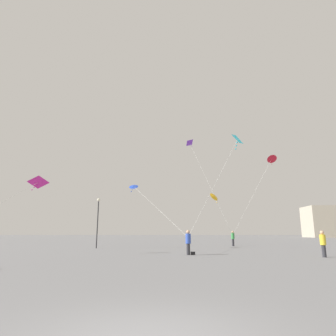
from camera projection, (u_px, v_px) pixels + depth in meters
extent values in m
cylinder|color=#2D2D33|center=(188.00, 249.00, 22.02)|extent=(0.27, 0.27, 0.84)
cylinder|color=#3351B7|center=(188.00, 239.00, 22.19)|extent=(0.40, 0.40, 0.73)
sphere|color=tan|center=(188.00, 232.00, 22.30)|extent=(0.27, 0.27, 0.27)
cylinder|color=#2D2D33|center=(324.00, 251.00, 20.04)|extent=(0.27, 0.27, 0.82)
cylinder|color=yellow|center=(323.00, 240.00, 20.21)|extent=(0.39, 0.39, 0.71)
sphere|color=tan|center=(322.00, 233.00, 20.31)|extent=(0.27, 0.27, 0.27)
cylinder|color=#2D2D33|center=(233.00, 243.00, 35.49)|extent=(0.27, 0.27, 0.84)
cylinder|color=#388C47|center=(233.00, 236.00, 35.66)|extent=(0.40, 0.40, 0.73)
sphere|color=tan|center=(233.00, 232.00, 35.77)|extent=(0.27, 0.27, 0.27)
cone|color=blue|center=(134.00, 186.00, 31.43)|extent=(1.07, 0.98, 0.65)
sphere|color=blue|center=(133.00, 188.00, 31.26)|extent=(0.10, 0.10, 0.10)
sphere|color=blue|center=(132.00, 190.00, 31.09)|extent=(0.10, 0.10, 0.10)
sphere|color=blue|center=(131.00, 192.00, 30.92)|extent=(0.10, 0.10, 0.10)
cylinder|color=silver|center=(156.00, 207.00, 26.82)|extent=(5.48, 8.19, 5.26)
pyramid|color=purple|center=(189.00, 143.00, 44.12)|extent=(1.37, 1.77, 0.70)
sphere|color=purple|center=(190.00, 144.00, 43.98)|extent=(0.10, 0.10, 0.10)
sphere|color=purple|center=(191.00, 145.00, 43.86)|extent=(0.10, 0.10, 0.10)
sphere|color=purple|center=(192.00, 146.00, 43.73)|extent=(0.10, 0.10, 0.10)
cylinder|color=silver|center=(209.00, 184.00, 39.89)|extent=(4.85, 5.54, 13.68)
cone|color=yellow|center=(214.00, 196.00, 32.46)|extent=(1.32, 1.32, 0.97)
sphere|color=yellow|center=(215.00, 198.00, 32.51)|extent=(0.10, 0.10, 0.10)
sphere|color=yellow|center=(216.00, 200.00, 32.55)|extent=(0.10, 0.10, 0.10)
sphere|color=yellow|center=(217.00, 202.00, 32.60)|extent=(0.10, 0.10, 0.10)
cylinder|color=silver|center=(224.00, 217.00, 34.07)|extent=(2.73, 4.31, 4.30)
pyramid|color=#1EB2C6|center=(238.00, 139.00, 21.47)|extent=(1.05, 1.46, 0.64)
sphere|color=#1EB2C6|center=(237.00, 142.00, 21.56)|extent=(0.10, 0.10, 0.10)
sphere|color=#1EB2C6|center=(236.00, 146.00, 21.65)|extent=(0.10, 0.10, 0.10)
sphere|color=#1EB2C6|center=(236.00, 149.00, 21.74)|extent=(0.10, 0.10, 0.10)
cylinder|color=silver|center=(212.00, 189.00, 21.84)|extent=(3.69, 2.27, 7.15)
pyramid|color=#D12899|center=(38.00, 182.00, 23.58)|extent=(1.29, 0.85, 0.74)
sphere|color=#D12899|center=(36.00, 185.00, 23.45)|extent=(0.10, 0.10, 0.10)
sphere|color=#D12899|center=(34.00, 187.00, 23.35)|extent=(0.10, 0.10, 0.10)
sphere|color=#D12899|center=(32.00, 190.00, 23.25)|extent=(0.10, 0.10, 0.10)
cone|color=red|center=(272.00, 159.00, 37.81)|extent=(1.35, 1.14, 0.98)
sphere|color=red|center=(272.00, 160.00, 37.90)|extent=(0.10, 0.10, 0.10)
sphere|color=red|center=(272.00, 162.00, 37.98)|extent=(0.10, 0.10, 0.10)
sphere|color=red|center=(272.00, 164.00, 38.07)|extent=(0.10, 0.10, 0.10)
cylinder|color=silver|center=(253.00, 196.00, 36.74)|extent=(5.59, 0.16, 9.76)
cylinder|color=#2D2D30|center=(97.00, 224.00, 31.29)|extent=(0.12, 0.12, 5.00)
sphere|color=#EAE5C6|center=(99.00, 200.00, 31.86)|extent=(0.36, 0.36, 0.36)
cube|color=black|center=(193.00, 253.00, 22.04)|extent=(0.34, 0.20, 0.24)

